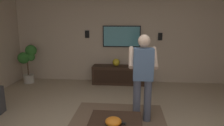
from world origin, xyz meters
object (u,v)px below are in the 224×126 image
(wall_speaker_right, at_px, (87,34))
(tv, at_px, (122,36))
(vase_round, at_px, (116,62))
(media_console, at_px, (121,75))
(bowl, at_px, (113,121))
(person_standing, at_px, (143,73))
(potted_plant_tall, at_px, (28,60))
(remote_black, at_px, (121,123))
(wall_speaker_left, at_px, (160,37))

(wall_speaker_right, bearing_deg, tv, -90.71)
(vase_round, xyz_separation_m, wall_speaker_right, (0.25, 0.91, 0.81))
(media_console, distance_m, bowl, 3.14)
(person_standing, height_order, potted_plant_tall, person_standing)
(tv, distance_m, remote_black, 3.48)
(potted_plant_tall, height_order, vase_round, potted_plant_tall)
(potted_plant_tall, bearing_deg, media_console, -85.83)
(potted_plant_tall, bearing_deg, vase_round, -85.61)
(bowl, xyz_separation_m, remote_black, (0.05, -0.11, -0.04))
(wall_speaker_left, bearing_deg, person_standing, 165.45)
(person_standing, xyz_separation_m, wall_speaker_right, (2.47, 1.56, 0.54))
(media_console, relative_size, wall_speaker_left, 7.73)
(tv, height_order, wall_speaker_left, tv)
(remote_black, relative_size, wall_speaker_right, 0.68)
(tv, relative_size, wall_speaker_left, 5.16)
(media_console, height_order, wall_speaker_left, wall_speaker_left)
(potted_plant_tall, bearing_deg, wall_speaker_left, -83.36)
(person_standing, bearing_deg, media_console, 12.95)
(potted_plant_tall, xyz_separation_m, remote_black, (-2.89, -2.92, -0.31))
(media_console, bearing_deg, potted_plant_tall, -85.83)
(remote_black, distance_m, wall_speaker_left, 3.63)
(person_standing, bearing_deg, remote_black, 158.10)
(tv, relative_size, bowl, 4.75)
(bowl, bearing_deg, wall_speaker_right, 17.86)
(media_console, xyz_separation_m, remote_black, (-3.09, -0.15, 0.14))
(tv, distance_m, potted_plant_tall, 2.89)
(vase_round, height_order, wall_speaker_left, wall_speaker_left)
(wall_speaker_right, bearing_deg, wall_speaker_left, -90.00)
(bowl, bearing_deg, tv, 0.64)
(tv, relative_size, remote_black, 7.56)
(tv, relative_size, vase_round, 5.16)
(wall_speaker_left, bearing_deg, remote_black, 163.41)
(potted_plant_tall, height_order, wall_speaker_left, wall_speaker_left)
(media_console, relative_size, potted_plant_tall, 1.45)
(bowl, relative_size, vase_round, 1.09)
(vase_round, bearing_deg, person_standing, -163.71)
(remote_black, xyz_separation_m, vase_round, (3.09, 0.29, 0.25))
(vase_round, bearing_deg, wall_speaker_left, -78.84)
(vase_round, distance_m, wall_speaker_left, 1.51)
(tv, relative_size, wall_speaker_right, 5.16)
(potted_plant_tall, xyz_separation_m, vase_round, (0.20, -2.63, -0.06))
(media_console, height_order, wall_speaker_right, wall_speaker_right)
(wall_speaker_right, bearing_deg, media_console, -103.53)
(person_standing, distance_m, remote_black, 1.08)
(media_console, height_order, vase_round, vase_round)
(potted_plant_tall, xyz_separation_m, bowl, (-2.94, -2.81, -0.27))
(potted_plant_tall, distance_m, bowl, 4.07)
(bowl, bearing_deg, media_console, 0.69)
(wall_speaker_left, bearing_deg, potted_plant_tall, 96.64)
(remote_black, bearing_deg, person_standing, -93.76)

